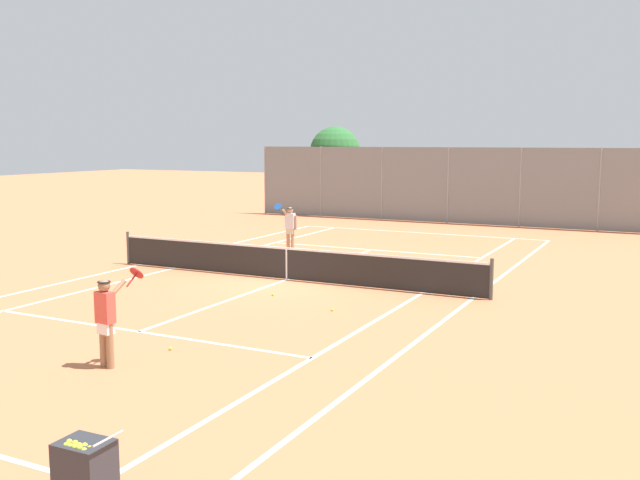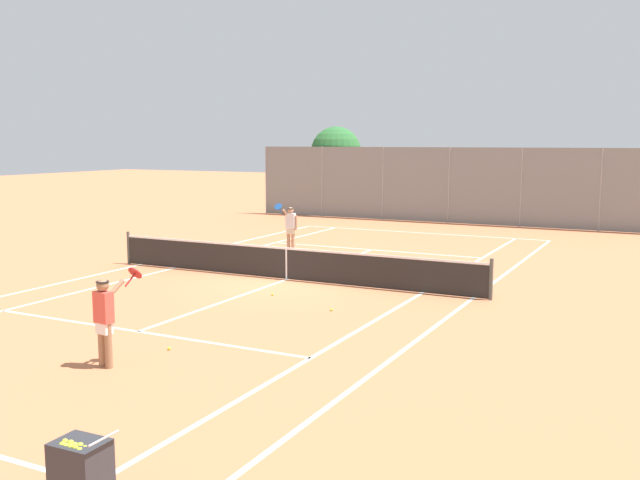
{
  "view_description": "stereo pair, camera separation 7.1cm",
  "coord_description": "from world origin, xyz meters",
  "px_view_note": "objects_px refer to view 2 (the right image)",
  "views": [
    {
      "loc": [
        10.01,
        -17.79,
        4.02
      ],
      "look_at": [
        0.33,
        1.5,
        1.0
      ],
      "focal_mm": 40.0,
      "sensor_mm": 36.0,
      "label": 1
    },
    {
      "loc": [
        10.08,
        -17.76,
        4.02
      ],
      "look_at": [
        0.33,
        1.5,
        1.0
      ],
      "focal_mm": 40.0,
      "sensor_mm": 36.0,
      "label": 2
    }
  ],
  "objects_px": {
    "player_near_side": "(105,316)",
    "loose_tennis_ball_0": "(169,348)",
    "loose_tennis_ball_3": "(272,294)",
    "tree_behind_left": "(337,154)",
    "loose_tennis_ball_1": "(332,310)",
    "ball_cart": "(81,470)",
    "player_far_left": "(290,225)",
    "tennis_net": "(287,262)"
  },
  "relations": [
    {
      "from": "ball_cart",
      "to": "loose_tennis_ball_0",
      "type": "bearing_deg",
      "value": 120.23
    },
    {
      "from": "loose_tennis_ball_3",
      "to": "player_near_side",
      "type": "bearing_deg",
      "value": -86.72
    },
    {
      "from": "loose_tennis_ball_1",
      "to": "loose_tennis_ball_3",
      "type": "height_order",
      "value": "same"
    },
    {
      "from": "player_far_left",
      "to": "loose_tennis_ball_0",
      "type": "xyz_separation_m",
      "value": [
        4.06,
        -12.09,
        -0.89
      ]
    },
    {
      "from": "ball_cart",
      "to": "loose_tennis_ball_1",
      "type": "bearing_deg",
      "value": 99.99
    },
    {
      "from": "loose_tennis_ball_3",
      "to": "tree_behind_left",
      "type": "height_order",
      "value": "tree_behind_left"
    },
    {
      "from": "player_near_side",
      "to": "loose_tennis_ball_3",
      "type": "relative_size",
      "value": 26.88
    },
    {
      "from": "loose_tennis_ball_1",
      "to": "loose_tennis_ball_3",
      "type": "xyz_separation_m",
      "value": [
        -2.12,
        0.82,
        0.0
      ]
    },
    {
      "from": "loose_tennis_ball_3",
      "to": "tree_behind_left",
      "type": "xyz_separation_m",
      "value": [
        -7.61,
        19.89,
        3.27
      ]
    },
    {
      "from": "tennis_net",
      "to": "tree_behind_left",
      "type": "distance_m",
      "value": 19.31
    },
    {
      "from": "loose_tennis_ball_1",
      "to": "loose_tennis_ball_3",
      "type": "relative_size",
      "value": 1.0
    },
    {
      "from": "ball_cart",
      "to": "player_far_left",
      "type": "height_order",
      "value": "player_far_left"
    },
    {
      "from": "player_far_left",
      "to": "loose_tennis_ball_3",
      "type": "distance_m",
      "value": 7.8
    },
    {
      "from": "player_near_side",
      "to": "loose_tennis_ball_1",
      "type": "height_order",
      "value": "player_near_side"
    },
    {
      "from": "tennis_net",
      "to": "loose_tennis_ball_1",
      "type": "relative_size",
      "value": 181.82
    },
    {
      "from": "loose_tennis_ball_0",
      "to": "loose_tennis_ball_1",
      "type": "height_order",
      "value": "same"
    },
    {
      "from": "player_far_left",
      "to": "tree_behind_left",
      "type": "distance_m",
      "value": 13.8
    },
    {
      "from": "player_near_side",
      "to": "loose_tennis_ball_3",
      "type": "height_order",
      "value": "player_near_side"
    },
    {
      "from": "loose_tennis_ball_3",
      "to": "tree_behind_left",
      "type": "distance_m",
      "value": 21.55
    },
    {
      "from": "ball_cart",
      "to": "loose_tennis_ball_1",
      "type": "distance_m",
      "value": 9.77
    },
    {
      "from": "tennis_net",
      "to": "tree_behind_left",
      "type": "relative_size",
      "value": 2.51
    },
    {
      "from": "ball_cart",
      "to": "player_near_side",
      "type": "relative_size",
      "value": 0.54
    },
    {
      "from": "loose_tennis_ball_3",
      "to": "loose_tennis_ball_1",
      "type": "bearing_deg",
      "value": -21.24
    },
    {
      "from": "ball_cart",
      "to": "loose_tennis_ball_3",
      "type": "relative_size",
      "value": 14.58
    },
    {
      "from": "loose_tennis_ball_0",
      "to": "tennis_net",
      "type": "bearing_deg",
      "value": 101.41
    },
    {
      "from": "tennis_net",
      "to": "loose_tennis_ball_1",
      "type": "distance_m",
      "value": 4.09
    },
    {
      "from": "tennis_net",
      "to": "player_near_side",
      "type": "xyz_separation_m",
      "value": [
        1.11,
        -8.5,
        0.42
      ]
    },
    {
      "from": "loose_tennis_ball_1",
      "to": "loose_tennis_ball_0",
      "type": "bearing_deg",
      "value": -108.22
    },
    {
      "from": "ball_cart",
      "to": "tree_behind_left",
      "type": "xyz_separation_m",
      "value": [
        -11.42,
        30.33,
        2.78
      ]
    },
    {
      "from": "player_near_side",
      "to": "player_far_left",
      "type": "bearing_deg",
      "value": 105.52
    },
    {
      "from": "tennis_net",
      "to": "player_far_left",
      "type": "xyz_separation_m",
      "value": [
        -2.61,
        4.92,
        0.42
      ]
    },
    {
      "from": "loose_tennis_ball_0",
      "to": "player_near_side",
      "type": "bearing_deg",
      "value": -104.18
    },
    {
      "from": "player_near_side",
      "to": "loose_tennis_ball_1",
      "type": "bearing_deg",
      "value": 72.72
    },
    {
      "from": "player_far_left",
      "to": "loose_tennis_ball_3",
      "type": "xyz_separation_m",
      "value": [
        3.36,
        -6.98,
        -0.89
      ]
    },
    {
      "from": "ball_cart",
      "to": "player_far_left",
      "type": "relative_size",
      "value": 0.54
    },
    {
      "from": "ball_cart",
      "to": "loose_tennis_ball_1",
      "type": "height_order",
      "value": "ball_cart"
    },
    {
      "from": "player_near_side",
      "to": "loose_tennis_ball_0",
      "type": "height_order",
      "value": "player_near_side"
    },
    {
      "from": "tennis_net",
      "to": "loose_tennis_ball_1",
      "type": "xyz_separation_m",
      "value": [
        2.86,
        -2.89,
        -0.48
      ]
    },
    {
      "from": "player_near_side",
      "to": "loose_tennis_ball_0",
      "type": "distance_m",
      "value": 1.64
    },
    {
      "from": "ball_cart",
      "to": "player_near_side",
      "type": "xyz_separation_m",
      "value": [
        -3.44,
        4.0,
        0.4
      ]
    },
    {
      "from": "tennis_net",
      "to": "loose_tennis_ball_0",
      "type": "height_order",
      "value": "tennis_net"
    },
    {
      "from": "player_near_side",
      "to": "loose_tennis_ball_0",
      "type": "bearing_deg",
      "value": 75.82
    }
  ]
}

